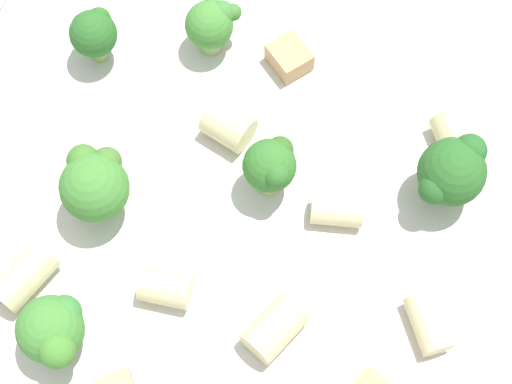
{
  "coord_description": "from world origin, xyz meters",
  "views": [
    {
      "loc": [
        0.02,
        0.14,
        0.4
      ],
      "look_at": [
        0.0,
        0.0,
        0.05
      ],
      "focal_mm": 60.0,
      "sensor_mm": 36.0,
      "label": 1
    }
  ],
  "objects_px": {
    "broccoli_floret_4": "(452,169)",
    "rigatoni_4": "(166,288)",
    "broccoli_floret_2": "(53,330)",
    "rigatoni_1": "(228,126)",
    "broccoli_floret_0": "(95,183)",
    "broccoli_floret_3": "(270,166)",
    "rigatoni_2": "(455,137)",
    "rigatoni_5": "(428,323)",
    "rigatoni_0": "(286,327)",
    "pasta_bowl": "(256,213)",
    "rigatoni_6": "(24,276)",
    "broccoli_floret_5": "(93,33)",
    "broccoli_floret_1": "(211,24)",
    "rigatoni_3": "(337,211)",
    "chicken_chunk_0": "(289,58)"
  },
  "relations": [
    {
      "from": "pasta_bowl",
      "to": "rigatoni_2",
      "type": "height_order",
      "value": "rigatoni_2"
    },
    {
      "from": "broccoli_floret_2",
      "to": "rigatoni_5",
      "type": "relative_size",
      "value": 1.36
    },
    {
      "from": "pasta_bowl",
      "to": "broccoli_floret_0",
      "type": "height_order",
      "value": "broccoli_floret_0"
    },
    {
      "from": "broccoli_floret_2",
      "to": "rigatoni_0",
      "type": "relative_size",
      "value": 1.32
    },
    {
      "from": "broccoli_floret_3",
      "to": "rigatoni_5",
      "type": "distance_m",
      "value": 0.09
    },
    {
      "from": "rigatoni_6",
      "to": "rigatoni_5",
      "type": "bearing_deg",
      "value": 166.17
    },
    {
      "from": "rigatoni_1",
      "to": "broccoli_floret_0",
      "type": "bearing_deg",
      "value": 24.84
    },
    {
      "from": "pasta_bowl",
      "to": "rigatoni_4",
      "type": "distance_m",
      "value": 0.06
    },
    {
      "from": "broccoli_floret_4",
      "to": "broccoli_floret_5",
      "type": "height_order",
      "value": "broccoli_floret_4"
    },
    {
      "from": "broccoli_floret_0",
      "to": "rigatoni_0",
      "type": "distance_m",
      "value": 0.1
    },
    {
      "from": "broccoli_floret_1",
      "to": "rigatoni_1",
      "type": "xyz_separation_m",
      "value": [
        -0.0,
        0.05,
        -0.01
      ]
    },
    {
      "from": "broccoli_floret_0",
      "to": "rigatoni_5",
      "type": "height_order",
      "value": "broccoli_floret_0"
    },
    {
      "from": "broccoli_floret_5",
      "to": "rigatoni_5",
      "type": "distance_m",
      "value": 0.2
    },
    {
      "from": "broccoli_floret_3",
      "to": "rigatoni_0",
      "type": "xyz_separation_m",
      "value": [
        0.0,
        0.07,
        -0.01
      ]
    },
    {
      "from": "broccoli_floret_1",
      "to": "rigatoni_4",
      "type": "xyz_separation_m",
      "value": [
        0.03,
        0.12,
        -0.01
      ]
    },
    {
      "from": "rigatoni_2",
      "to": "rigatoni_5",
      "type": "xyz_separation_m",
      "value": [
        0.03,
        0.08,
        -0.0
      ]
    },
    {
      "from": "rigatoni_4",
      "to": "rigatoni_0",
      "type": "bearing_deg",
      "value": 154.21
    },
    {
      "from": "broccoli_floret_0",
      "to": "rigatoni_1",
      "type": "relative_size",
      "value": 1.81
    },
    {
      "from": "broccoli_floret_1",
      "to": "rigatoni_5",
      "type": "bearing_deg",
      "value": 116.34
    },
    {
      "from": "broccoli_floret_5",
      "to": "rigatoni_3",
      "type": "bearing_deg",
      "value": 135.77
    },
    {
      "from": "broccoli_floret_0",
      "to": "broccoli_floret_3",
      "type": "bearing_deg",
      "value": 179.69
    },
    {
      "from": "broccoli_floret_0",
      "to": "broccoli_floret_4",
      "type": "distance_m",
      "value": 0.15
    },
    {
      "from": "pasta_bowl",
      "to": "broccoli_floret_0",
      "type": "relative_size",
      "value": 7.0
    },
    {
      "from": "broccoli_floret_0",
      "to": "broccoli_floret_1",
      "type": "distance_m",
      "value": 0.1
    },
    {
      "from": "rigatoni_4",
      "to": "broccoli_floret_3",
      "type": "bearing_deg",
      "value": -138.57
    },
    {
      "from": "broccoli_floret_1",
      "to": "broccoli_floret_3",
      "type": "relative_size",
      "value": 0.89
    },
    {
      "from": "rigatoni_0",
      "to": "rigatoni_4",
      "type": "height_order",
      "value": "rigatoni_0"
    },
    {
      "from": "broccoli_floret_4",
      "to": "broccoli_floret_2",
      "type": "bearing_deg",
      "value": 15.64
    },
    {
      "from": "broccoli_floret_5",
      "to": "rigatoni_0",
      "type": "height_order",
      "value": "broccoli_floret_5"
    },
    {
      "from": "broccoli_floret_1",
      "to": "rigatoni_0",
      "type": "distance_m",
      "value": 0.15
    },
    {
      "from": "broccoli_floret_2",
      "to": "rigatoni_1",
      "type": "xyz_separation_m",
      "value": [
        -0.08,
        -0.09,
        -0.01
      ]
    },
    {
      "from": "broccoli_floret_2",
      "to": "chicken_chunk_0",
      "type": "relative_size",
      "value": 1.81
    },
    {
      "from": "rigatoni_4",
      "to": "pasta_bowl",
      "type": "bearing_deg",
      "value": -138.86
    },
    {
      "from": "broccoli_floret_3",
      "to": "broccoli_floret_4",
      "type": "bearing_deg",
      "value": 171.36
    },
    {
      "from": "rigatoni_2",
      "to": "broccoli_floret_1",
      "type": "bearing_deg",
      "value": -33.08
    },
    {
      "from": "rigatoni_4",
      "to": "rigatoni_3",
      "type": "bearing_deg",
      "value": -161.62
    },
    {
      "from": "broccoli_floret_0",
      "to": "rigatoni_2",
      "type": "bearing_deg",
      "value": -176.58
    },
    {
      "from": "broccoli_floret_2",
      "to": "chicken_chunk_0",
      "type": "height_order",
      "value": "broccoli_floret_2"
    },
    {
      "from": "broccoli_floret_4",
      "to": "rigatoni_0",
      "type": "bearing_deg",
      "value": 35.27
    },
    {
      "from": "broccoli_floret_5",
      "to": "chicken_chunk_0",
      "type": "distance_m",
      "value": 0.09
    },
    {
      "from": "broccoli_floret_1",
      "to": "broccoli_floret_2",
      "type": "relative_size",
      "value": 0.88
    },
    {
      "from": "broccoli_floret_4",
      "to": "rigatoni_4",
      "type": "relative_size",
      "value": 1.73
    },
    {
      "from": "broccoli_floret_4",
      "to": "rigatoni_0",
      "type": "relative_size",
      "value": 1.47
    },
    {
      "from": "rigatoni_1",
      "to": "rigatoni_4",
      "type": "distance_m",
      "value": 0.08
    },
    {
      "from": "pasta_bowl",
      "to": "rigatoni_1",
      "type": "bearing_deg",
      "value": -76.39
    },
    {
      "from": "rigatoni_1",
      "to": "rigatoni_5",
      "type": "xyz_separation_m",
      "value": [
        -0.07,
        0.1,
        -0.0
      ]
    },
    {
      "from": "broccoli_floret_2",
      "to": "rigatoni_3",
      "type": "relative_size",
      "value": 1.48
    },
    {
      "from": "broccoli_floret_5",
      "to": "broccoli_floret_1",
      "type": "bearing_deg",
      "value": 179.0
    },
    {
      "from": "rigatoni_0",
      "to": "rigatoni_2",
      "type": "height_order",
      "value": "same"
    },
    {
      "from": "rigatoni_1",
      "to": "rigatoni_3",
      "type": "xyz_separation_m",
      "value": [
        -0.04,
        0.05,
        -0.0
      ]
    }
  ]
}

